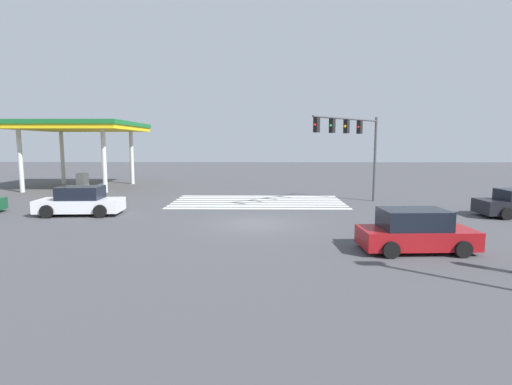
# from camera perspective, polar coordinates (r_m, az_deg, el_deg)

# --- Properties ---
(ground_plane) EXTENTS (129.63, 129.63, 0.00)m
(ground_plane) POSITION_cam_1_polar(r_m,az_deg,el_deg) (19.86, -0.00, -4.48)
(ground_plane) COLOR #47474C
(crosswalk_markings) EXTENTS (11.57, 6.30, 0.01)m
(crosswalk_markings) POSITION_cam_1_polar(r_m,az_deg,el_deg) (27.23, 0.27, -1.32)
(crosswalk_markings) COLOR silver
(crosswalk_markings) RESTS_ON ground_plane
(traffic_signal_mast) EXTENTS (5.02, 5.02, 5.71)m
(traffic_signal_mast) POSITION_cam_1_polar(r_m,az_deg,el_deg) (26.15, 13.75, 7.75)
(traffic_signal_mast) COLOR #47474C
(traffic_signal_mast) RESTS_ON ground_plane
(car_0) EXTENTS (4.20, 2.19, 1.57)m
(car_0) POSITION_cam_1_polar(r_m,az_deg,el_deg) (15.90, 21.80, -5.21)
(car_0) COLOR maroon
(car_0) RESTS_ON ground_plane
(car_3) EXTENTS (4.62, 2.29, 1.60)m
(car_3) POSITION_cam_1_polar(r_m,az_deg,el_deg) (24.21, -23.80, -1.21)
(car_3) COLOR silver
(car_3) RESTS_ON ground_plane
(gas_station_canopy) EXTENTS (9.92, 9.92, 5.81)m
(gas_station_canopy) POSITION_cam_1_polar(r_m,az_deg,el_deg) (38.86, -23.89, 8.40)
(gas_station_canopy) COLOR yellow
(gas_station_canopy) RESTS_ON ground_plane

